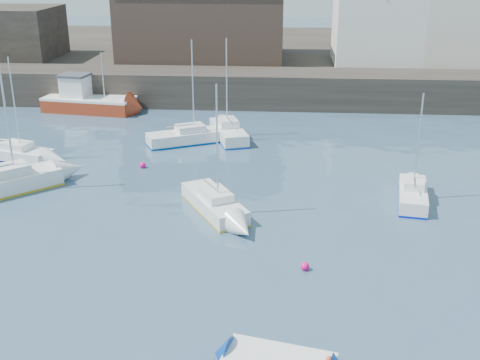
# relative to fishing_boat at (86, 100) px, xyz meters

# --- Properties ---
(water) EXTENTS (220.00, 220.00, 0.00)m
(water) POSITION_rel_fishing_boat_xyz_m (14.81, -31.54, -1.00)
(water) COLOR #2D4760
(water) RESTS_ON ground
(quay_wall) EXTENTS (90.00, 5.00, 3.00)m
(quay_wall) POSITION_rel_fishing_boat_xyz_m (14.81, 3.46, 0.50)
(quay_wall) COLOR #28231E
(quay_wall) RESTS_ON ground
(land_strip) EXTENTS (90.00, 32.00, 2.80)m
(land_strip) POSITION_rel_fishing_boat_xyz_m (14.81, 21.46, 0.40)
(land_strip) COLOR #28231E
(land_strip) RESTS_ON ground
(bldg_east_d) EXTENTS (11.14, 11.14, 8.95)m
(bldg_east_d) POSITION_rel_fishing_boat_xyz_m (25.81, 9.96, 6.36)
(bldg_east_d) COLOR white
(bldg_east_d) RESTS_ON land_strip
(warehouse) EXTENTS (16.40, 10.40, 7.60)m
(warehouse) POSITION_rel_fishing_boat_xyz_m (8.81, 11.46, 5.62)
(warehouse) COLOR #3D2D26
(warehouse) RESTS_ON land_strip
(fishing_boat) EXTENTS (8.15, 4.04, 5.17)m
(fishing_boat) POSITION_rel_fishing_boat_xyz_m (0.00, 0.00, 0.00)
(fishing_boat) COLOR maroon
(fishing_boat) RESTS_ON ground
(sailboat_a) EXTENTS (6.01, 5.82, 8.25)m
(sailboat_a) POSITION_rel_fishing_boat_xyz_m (1.11, -18.66, -0.42)
(sailboat_a) COLOR white
(sailboat_a) RESTS_ON ground
(sailboat_b) EXTENTS (4.23, 5.62, 7.05)m
(sailboat_b) POSITION_rel_fishing_boat_xyz_m (13.48, -20.39, -0.54)
(sailboat_b) COLOR white
(sailboat_b) RESTS_ON ground
(sailboat_c) EXTENTS (2.24, 4.82, 6.11)m
(sailboat_c) POSITION_rel_fishing_boat_xyz_m (24.41, -18.35, -0.53)
(sailboat_c) COLOR white
(sailboat_c) RESTS_ON ground
(sailboat_e) EXTENTS (5.63, 3.27, 6.91)m
(sailboat_e) POSITION_rel_fishing_boat_xyz_m (-0.82, -12.92, -0.55)
(sailboat_e) COLOR white
(sailboat_e) RESTS_ON ground
(sailboat_f) EXTENTS (3.47, 5.89, 7.30)m
(sailboat_f) POSITION_rel_fishing_boat_xyz_m (13.04, -7.05, -0.49)
(sailboat_f) COLOR white
(sailboat_f) RESTS_ON ground
(sailboat_h) EXTENTS (5.98, 4.21, 7.42)m
(sailboat_h) POSITION_rel_fishing_boat_xyz_m (10.14, -8.44, -0.52)
(sailboat_h) COLOR white
(sailboat_h) RESTS_ON ground
(buoy_mid) EXTENTS (0.39, 0.39, 0.39)m
(buoy_mid) POSITION_rel_fishing_boat_xyz_m (18.20, -26.47, -1.00)
(buoy_mid) COLOR #FF0A75
(buoy_mid) RESTS_ON ground
(buoy_far) EXTENTS (0.39, 0.39, 0.39)m
(buoy_far) POSITION_rel_fishing_boat_xyz_m (8.08, -13.93, -1.00)
(buoy_far) COLOR #FF0A75
(buoy_far) RESTS_ON ground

